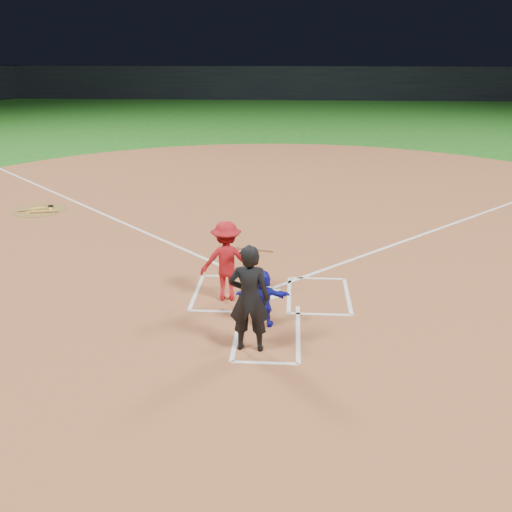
# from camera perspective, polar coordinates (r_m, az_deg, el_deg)

# --- Properties ---
(ground) EXTENTS (120.00, 120.00, 0.00)m
(ground) POSITION_cam_1_polar(r_m,az_deg,el_deg) (12.01, 1.56, -3.86)
(ground) COLOR #195A16
(ground) RESTS_ON ground
(home_plate_dirt) EXTENTS (28.00, 28.00, 0.01)m
(home_plate_dirt) POSITION_cam_1_polar(r_m,az_deg,el_deg) (17.65, 2.34, 4.07)
(home_plate_dirt) COLOR brown
(home_plate_dirt) RESTS_ON ground
(stadium_wall_far) EXTENTS (80.00, 1.20, 3.20)m
(stadium_wall_far) POSITION_cam_1_polar(r_m,az_deg,el_deg) (59.06, 3.52, 16.88)
(stadium_wall_far) COLOR black
(stadium_wall_far) RESTS_ON ground
(home_plate) EXTENTS (0.60, 0.60, 0.02)m
(home_plate) POSITION_cam_1_polar(r_m,az_deg,el_deg) (12.00, 1.56, -3.78)
(home_plate) COLOR white
(home_plate) RESTS_ON home_plate_dirt
(on_deck_circle) EXTENTS (1.70, 1.70, 0.01)m
(on_deck_circle) POSITION_cam_1_polar(r_m,az_deg,el_deg) (19.46, -20.85, 4.31)
(on_deck_circle) COLOR brown
(on_deck_circle) RESTS_ON home_plate_dirt
(on_deck_logo) EXTENTS (0.80, 0.80, 0.00)m
(on_deck_logo) POSITION_cam_1_polar(r_m,az_deg,el_deg) (19.46, -20.85, 4.33)
(on_deck_logo) COLOR gold
(on_deck_logo) RESTS_ON on_deck_circle
(on_deck_bat_a) EXTENTS (0.45, 0.77, 0.06)m
(on_deck_bat_a) POSITION_cam_1_polar(r_m,az_deg,el_deg) (19.61, -20.18, 4.62)
(on_deck_bat_a) COLOR olive
(on_deck_bat_a) RESTS_ON on_deck_circle
(on_deck_bat_b) EXTENTS (0.78, 0.44, 0.06)m
(on_deck_bat_b) POSITION_cam_1_polar(r_m,az_deg,el_deg) (19.44, -21.52, 4.33)
(on_deck_bat_b) COLOR olive
(on_deck_bat_b) RESTS_ON on_deck_circle
(on_deck_bat_c) EXTENTS (0.83, 0.26, 0.06)m
(on_deck_bat_c) POSITION_cam_1_polar(r_m,az_deg,el_deg) (19.06, -20.40, 4.17)
(on_deck_bat_c) COLOR #9C6C39
(on_deck_bat_c) RESTS_ON on_deck_circle
(bat_weight_donut) EXTENTS (0.19, 0.19, 0.05)m
(bat_weight_donut) POSITION_cam_1_polar(r_m,az_deg,el_deg) (19.72, -19.87, 4.72)
(bat_weight_donut) COLOR black
(bat_weight_donut) RESTS_ON on_deck_circle
(catcher) EXTENTS (1.02, 0.35, 1.09)m
(catcher) POSITION_cam_1_polar(r_m,az_deg,el_deg) (10.47, 0.66, -4.26)
(catcher) COLOR #1415A8
(catcher) RESTS_ON home_plate_dirt
(umpire) EXTENTS (0.70, 0.47, 1.88)m
(umpire) POSITION_cam_1_polar(r_m,az_deg,el_deg) (9.50, -0.68, -4.27)
(umpire) COLOR black
(umpire) RESTS_ON home_plate_dirt
(chalk_markings) EXTENTS (28.35, 17.32, 0.01)m
(chalk_markings) POSITION_cam_1_polar(r_m,az_deg,el_deg) (16.97, 2.27, 3.44)
(chalk_markings) COLOR white
(chalk_markings) RESTS_ON home_plate_dirt
(batter_at_plate) EXTENTS (1.53, 0.80, 1.65)m
(batter_at_plate) POSITION_cam_1_polar(r_m,az_deg,el_deg) (11.48, -2.96, -0.50)
(batter_at_plate) COLOR #A61219
(batter_at_plate) RESTS_ON home_plate_dirt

